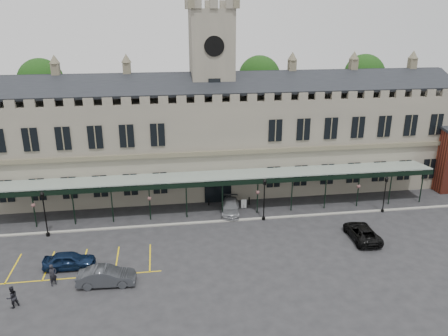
{
  "coord_description": "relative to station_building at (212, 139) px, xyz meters",
  "views": [
    {
      "loc": [
        -6.48,
        -37.1,
        21.13
      ],
      "look_at": [
        0.0,
        6.0,
        6.0
      ],
      "focal_mm": 35.0,
      "sensor_mm": 36.0,
      "label": 1
    }
  ],
  "objects": [
    {
      "name": "station_building",
      "position": [
        0.0,
        0.0,
        0.0
      ],
      "size": [
        60.0,
        10.36,
        17.3
      ],
      "color": "#6B6659",
      "rests_on": "ground"
    },
    {
      "name": "person_b",
      "position": [
        -18.3,
        -22.7,
        -5.57
      ],
      "size": [
        1.1,
        1.09,
        1.8
      ],
      "primitive_type": "imported",
      "rotation": [
        0.0,
        0.0,
        3.89
      ],
      "color": "black",
      "rests_on": "ground"
    },
    {
      "name": "clock_tower",
      "position": [
        0.0,
        0.09,
        6.64
      ],
      "size": [
        5.6,
        5.6,
        24.8
      ],
      "color": "#6B6659",
      "rests_on": "ground"
    },
    {
      "name": "car_left_b",
      "position": [
        -11.5,
        -20.71,
        -5.68
      ],
      "size": [
        4.85,
        1.88,
        1.57
      ],
      "primitive_type": "imported",
      "rotation": [
        0.0,
        0.0,
        1.53
      ],
      "color": "#33363A",
      "rests_on": "ground"
    },
    {
      "name": "car_taxi",
      "position": [
        1.0,
        -8.33,
        -5.77
      ],
      "size": [
        2.72,
        5.06,
        1.39
      ],
      "primitive_type": "imported",
      "rotation": [
        0.0,
        0.0,
        -0.17
      ],
      "color": "gray",
      "rests_on": "ground"
    },
    {
      "name": "lamp_post_mid",
      "position": [
        4.29,
        -10.64,
        -3.58
      ],
      "size": [
        0.46,
        0.46,
        4.87
      ],
      "color": "black",
      "rests_on": "ground"
    },
    {
      "name": "bollard_left",
      "position": [
        -1.21,
        -5.83,
        -6.06
      ],
      "size": [
        0.14,
        0.14,
        0.81
      ],
      "primitive_type": "cylinder",
      "color": "black",
      "rests_on": "ground"
    },
    {
      "name": "tree_behind_left",
      "position": [
        -22.0,
        9.09,
        6.35
      ],
      "size": [
        6.0,
        6.0,
        16.0
      ],
      "color": "#332314",
      "rests_on": "ground"
    },
    {
      "name": "sign_board",
      "position": [
        2.73,
        -7.28,
        -5.94
      ],
      "size": [
        0.64,
        0.06,
        1.09
      ],
      "rotation": [
        0.0,
        0.0,
        0.03
      ],
      "color": "black",
      "rests_on": "ground"
    },
    {
      "name": "car_van",
      "position": [
        13.0,
        -16.39,
        -5.73
      ],
      "size": [
        2.61,
        5.36,
        1.47
      ],
      "primitive_type": "imported",
      "rotation": [
        0.0,
        0.0,
        3.11
      ],
      "color": "black",
      "rests_on": "ground"
    },
    {
      "name": "lamp_post_right",
      "position": [
        18.24,
        -10.66,
        -3.88
      ],
      "size": [
        0.41,
        0.41,
        4.36
      ],
      "color": "black",
      "rests_on": "ground"
    },
    {
      "name": "person_a",
      "position": [
        -15.85,
        -20.11,
        -5.52
      ],
      "size": [
        0.8,
        0.82,
        1.9
      ],
      "primitive_type": "imported",
      "rotation": [
        0.0,
        0.0,
        0.83
      ],
      "color": "black",
      "rests_on": "ground"
    },
    {
      "name": "tree_behind_mid",
      "position": [
        8.0,
        9.09,
        6.35
      ],
      "size": [
        6.0,
        6.0,
        16.0
      ],
      "color": "#332314",
      "rests_on": "ground"
    },
    {
      "name": "parking_markings",
      "position": [
        -14.0,
        -17.41,
        -6.47
      ],
      "size": [
        16.0,
        6.0,
        0.01
      ],
      "primitive_type": null,
      "color": "gold",
      "rests_on": "ground"
    },
    {
      "name": "kerb",
      "position": [
        0.0,
        -10.41,
        -6.41
      ],
      "size": [
        60.0,
        0.4,
        0.12
      ],
      "primitive_type": "cube",
      "color": "gray",
      "rests_on": "ground"
    },
    {
      "name": "lamp_post_left",
      "position": [
        -18.32,
        -11.03,
        -3.53
      ],
      "size": [
        0.47,
        0.47,
        4.96
      ],
      "color": "black",
      "rests_on": "ground"
    },
    {
      "name": "tree_behind_right",
      "position": [
        24.0,
        9.09,
        6.35
      ],
      "size": [
        6.0,
        6.0,
        16.0
      ],
      "color": "#332314",
      "rests_on": "ground"
    },
    {
      "name": "canopy",
      "position": [
        0.0,
        -8.45,
        -4.06
      ],
      "size": [
        50.0,
        4.1,
        4.3
      ],
      "color": "#8C9E93",
      "rests_on": "ground"
    },
    {
      "name": "car_left_a",
      "position": [
        -15.0,
        -17.61,
        -5.71
      ],
      "size": [
        4.49,
        1.87,
        1.52
      ],
      "primitive_type": "imported",
      "rotation": [
        0.0,
        0.0,
        1.56
      ],
      "color": "#0B1933",
      "rests_on": "ground"
    },
    {
      "name": "bollard_right",
      "position": [
        3.56,
        -6.33,
        -6.01
      ],
      "size": [
        0.16,
        0.16,
        0.92
      ],
      "primitive_type": "cylinder",
      "color": "black",
      "rests_on": "ground"
    },
    {
      "name": "ground",
      "position": [
        0.0,
        -15.91,
        -6.47
      ],
      "size": [
        140.0,
        140.0,
        0.0
      ],
      "primitive_type": "plane",
      "color": "black"
    },
    {
      "name": "traffic_cone",
      "position": [
        14.18,
        -14.15,
        -6.12
      ],
      "size": [
        0.44,
        0.44,
        0.7
      ],
      "rotation": [
        0.0,
        0.0,
        0.08
      ],
      "color": "#EB4F07",
      "rests_on": "ground"
    }
  ]
}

